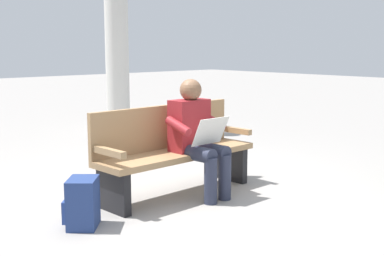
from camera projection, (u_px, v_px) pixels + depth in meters
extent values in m
plane|color=gray|center=(178.00, 194.00, 5.23)|extent=(40.00, 40.00, 0.00)
cube|color=#9E7A51|center=(178.00, 154.00, 5.16)|extent=(1.82, 0.54, 0.06)
cube|color=#9E7A51|center=(164.00, 127.00, 5.27)|extent=(1.80, 0.11, 0.45)
cube|color=#9E7A51|center=(234.00, 130.00, 5.72)|extent=(0.08, 0.48, 0.06)
cube|color=#9E7A51|center=(108.00, 152.00, 4.55)|extent=(0.08, 0.48, 0.06)
cube|color=black|center=(230.00, 163.00, 5.74)|extent=(0.09, 0.43, 0.39)
cube|color=black|center=(113.00, 191.00, 4.65)|extent=(0.09, 0.43, 0.39)
cube|color=maroon|center=(189.00, 125.00, 5.15)|extent=(0.41, 0.23, 0.52)
sphere|color=brown|center=(191.00, 90.00, 5.08)|extent=(0.22, 0.22, 0.22)
cylinder|color=#282D42|center=(211.00, 151.00, 5.11)|extent=(0.16, 0.42, 0.15)
cylinder|color=#282D42|center=(197.00, 153.00, 4.98)|extent=(0.16, 0.42, 0.15)
cylinder|color=#282D42|center=(225.00, 177.00, 5.02)|extent=(0.13, 0.13, 0.45)
cylinder|color=#282D42|center=(211.00, 181.00, 4.88)|extent=(0.13, 0.13, 0.45)
cylinder|color=maroon|center=(213.00, 121.00, 5.24)|extent=(0.10, 0.32, 0.18)
cylinder|color=maroon|center=(179.00, 126.00, 4.92)|extent=(0.10, 0.32, 0.18)
cube|color=silver|center=(211.00, 131.00, 4.95)|extent=(0.40, 0.15, 0.27)
cube|color=navy|center=(83.00, 203.00, 4.25)|extent=(0.38, 0.38, 0.42)
cube|color=navy|center=(67.00, 210.00, 4.26)|extent=(0.17, 0.19, 0.19)
cylinder|color=beige|center=(116.00, 23.00, 8.72)|extent=(0.40, 0.40, 3.78)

